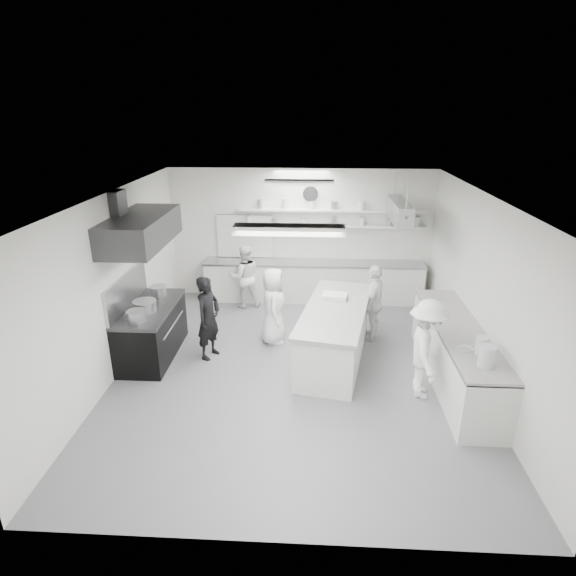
# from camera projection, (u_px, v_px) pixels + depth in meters

# --- Properties ---
(floor) EXTENTS (6.00, 7.00, 0.02)m
(floor) POSITION_uv_depth(u_px,v_px,m) (294.00, 370.00, 8.24)
(floor) COLOR gray
(floor) RESTS_ON ground
(ceiling) EXTENTS (6.00, 7.00, 0.02)m
(ceiling) POSITION_uv_depth(u_px,v_px,m) (295.00, 196.00, 7.16)
(ceiling) COLOR white
(ceiling) RESTS_ON wall_back
(wall_back) EXTENTS (6.00, 0.04, 3.00)m
(wall_back) POSITION_uv_depth(u_px,v_px,m) (301.00, 235.00, 10.96)
(wall_back) COLOR silver
(wall_back) RESTS_ON floor
(wall_front) EXTENTS (6.00, 0.04, 3.00)m
(wall_front) POSITION_uv_depth(u_px,v_px,m) (279.00, 424.00, 4.44)
(wall_front) COLOR silver
(wall_front) RESTS_ON floor
(wall_left) EXTENTS (0.04, 7.00, 3.00)m
(wall_left) POSITION_uv_depth(u_px,v_px,m) (114.00, 286.00, 7.85)
(wall_left) COLOR silver
(wall_left) RESTS_ON floor
(wall_right) EXTENTS (0.04, 7.00, 3.00)m
(wall_right) POSITION_uv_depth(u_px,v_px,m) (483.00, 293.00, 7.55)
(wall_right) COLOR silver
(wall_right) RESTS_ON floor
(stove) EXTENTS (0.80, 1.80, 0.90)m
(stove) POSITION_uv_depth(u_px,v_px,m) (152.00, 333.00, 8.58)
(stove) COLOR black
(stove) RESTS_ON floor
(exhaust_hood) EXTENTS (0.85, 2.00, 0.50)m
(exhaust_hood) POSITION_uv_depth(u_px,v_px,m) (140.00, 230.00, 7.90)
(exhaust_hood) COLOR #323334
(exhaust_hood) RESTS_ON wall_left
(back_counter) EXTENTS (5.00, 0.60, 0.92)m
(back_counter) POSITION_uv_depth(u_px,v_px,m) (313.00, 282.00, 11.04)
(back_counter) COLOR silver
(back_counter) RESTS_ON floor
(shelf_lower) EXTENTS (4.20, 0.26, 0.04)m
(shelf_lower) POSITION_uv_depth(u_px,v_px,m) (332.00, 226.00, 10.72)
(shelf_lower) COLOR silver
(shelf_lower) RESTS_ON wall_back
(shelf_upper) EXTENTS (4.20, 0.26, 0.04)m
(shelf_upper) POSITION_uv_depth(u_px,v_px,m) (333.00, 210.00, 10.59)
(shelf_upper) COLOR silver
(shelf_upper) RESTS_ON wall_back
(pass_through_window) EXTENTS (1.30, 0.04, 1.00)m
(pass_through_window) POSITION_uv_depth(u_px,v_px,m) (245.00, 236.00, 11.03)
(pass_through_window) COLOR black
(pass_through_window) RESTS_ON wall_back
(wall_clock) EXTENTS (0.32, 0.05, 0.32)m
(wall_clock) POSITION_uv_depth(u_px,v_px,m) (310.00, 194.00, 10.57)
(wall_clock) COLOR white
(wall_clock) RESTS_ON wall_back
(right_counter) EXTENTS (0.74, 3.30, 0.94)m
(right_counter) POSITION_uv_depth(u_px,v_px,m) (456.00, 356.00, 7.75)
(right_counter) COLOR silver
(right_counter) RESTS_ON floor
(pot_rack) EXTENTS (0.30, 1.60, 0.40)m
(pot_rack) POSITION_uv_depth(u_px,v_px,m) (399.00, 211.00, 9.55)
(pot_rack) COLOR #A2A3A7
(pot_rack) RESTS_ON ceiling
(light_fixture_front) EXTENTS (1.30, 0.25, 0.10)m
(light_fixture_front) POSITION_uv_depth(u_px,v_px,m) (289.00, 230.00, 5.51)
(light_fixture_front) COLOR silver
(light_fixture_front) RESTS_ON ceiling
(light_fixture_rear) EXTENTS (1.30, 0.25, 0.10)m
(light_fixture_rear) POSITION_uv_depth(u_px,v_px,m) (299.00, 183.00, 8.86)
(light_fixture_rear) COLOR silver
(light_fixture_rear) RESTS_ON ceiling
(prep_island) EXTENTS (1.42, 2.70, 0.95)m
(prep_island) POSITION_uv_depth(u_px,v_px,m) (334.00, 335.00, 8.44)
(prep_island) COLOR silver
(prep_island) RESTS_ON floor
(stove_pot) EXTENTS (0.40, 0.40, 0.24)m
(stove_pot) POSITION_uv_depth(u_px,v_px,m) (145.00, 307.00, 8.20)
(stove_pot) COLOR #A2A3A7
(stove_pot) RESTS_ON stove
(cook_stove) EXTENTS (0.56, 0.66, 1.53)m
(cook_stove) POSITION_uv_depth(u_px,v_px,m) (208.00, 318.00, 8.42)
(cook_stove) COLOR black
(cook_stove) RESTS_ON floor
(cook_back) EXTENTS (0.82, 0.72, 1.43)m
(cook_back) POSITION_uv_depth(u_px,v_px,m) (245.00, 276.00, 10.62)
(cook_back) COLOR white
(cook_back) RESTS_ON floor
(cook_island_left) EXTENTS (0.55, 0.77, 1.49)m
(cook_island_left) POSITION_uv_depth(u_px,v_px,m) (273.00, 306.00, 8.98)
(cook_island_left) COLOR white
(cook_island_left) RESTS_ON floor
(cook_island_right) EXTENTS (0.68, 0.96, 1.50)m
(cook_island_right) POSITION_uv_depth(u_px,v_px,m) (374.00, 303.00, 9.11)
(cook_island_right) COLOR white
(cook_island_right) RESTS_ON floor
(cook_right) EXTENTS (0.68, 1.08, 1.60)m
(cook_right) POSITION_uv_depth(u_px,v_px,m) (426.00, 349.00, 7.26)
(cook_right) COLOR white
(cook_right) RESTS_ON floor
(bowl_island_a) EXTENTS (0.30, 0.30, 0.06)m
(bowl_island_a) POSITION_uv_depth(u_px,v_px,m) (340.00, 300.00, 8.63)
(bowl_island_a) COLOR #A2A3A7
(bowl_island_a) RESTS_ON prep_island
(bowl_island_b) EXTENTS (0.22, 0.22, 0.05)m
(bowl_island_b) POSITION_uv_depth(u_px,v_px,m) (349.00, 300.00, 8.67)
(bowl_island_b) COLOR silver
(bowl_island_b) RESTS_ON prep_island
(bowl_right) EXTENTS (0.28, 0.28, 0.05)m
(bowl_right) POSITION_uv_depth(u_px,v_px,m) (465.00, 350.00, 6.90)
(bowl_right) COLOR silver
(bowl_right) RESTS_ON right_counter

